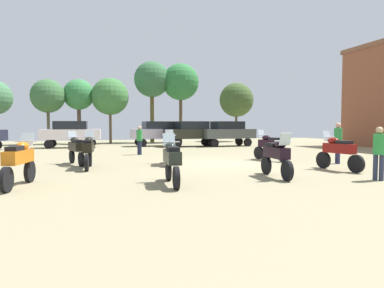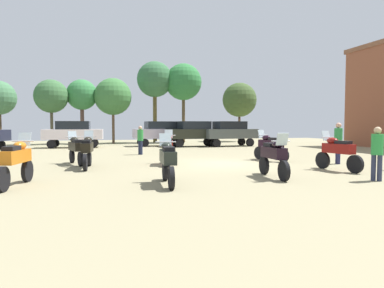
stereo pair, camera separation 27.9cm
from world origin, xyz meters
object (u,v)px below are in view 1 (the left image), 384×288
(motorcycle_3, at_px, (88,150))
(tree_7, at_px, (236,100))
(car_1, at_px, (192,132))
(tree_8, at_px, (110,97))
(motorcycle_4, at_px, (270,146))
(motorcycle_8, at_px, (169,148))
(motorcycle_2, at_px, (76,148))
(person_2, at_px, (379,149))
(motorcycle_5, at_px, (338,151))
(car_4, at_px, (227,132))
(tree_5, at_px, (152,80))
(motorcycle_9, at_px, (276,155))
(tree_2, at_px, (79,95))
(person_3, at_px, (139,138))
(motorcycle_12, at_px, (19,160))
(tree_4, at_px, (181,82))
(person_1, at_px, (338,140))
(car_5, at_px, (71,132))
(motorcycle_11, at_px, (172,160))
(tree_1, at_px, (48,96))
(car_3, at_px, (158,132))

(motorcycle_3, bearing_deg, tree_7, 56.75)
(car_1, relative_size, tree_8, 0.74)
(motorcycle_4, relative_size, motorcycle_8, 1.05)
(motorcycle_3, bearing_deg, motorcycle_2, 113.08)
(person_2, bearing_deg, tree_8, 159.58)
(motorcycle_5, bearing_deg, car_4, 74.56)
(tree_5, xyz_separation_m, tree_8, (-4.01, -0.78, -1.76))
(motorcycle_8, distance_m, motorcycle_9, 5.24)
(tree_2, bearing_deg, tree_8, -12.36)
(car_4, bearing_deg, motorcycle_8, 142.63)
(motorcycle_4, bearing_deg, person_3, 122.92)
(motorcycle_2, distance_m, motorcycle_12, 5.35)
(motorcycle_12, distance_m, tree_4, 25.27)
(person_2, bearing_deg, motorcycle_9, -153.91)
(tree_4, bearing_deg, car_4, -73.49)
(tree_4, bearing_deg, person_1, -84.41)
(car_5, bearing_deg, car_1, -93.82)
(tree_5, bearing_deg, person_3, -102.81)
(tree_2, xyz_separation_m, tree_8, (2.75, -0.60, -0.12))
(car_5, bearing_deg, tree_4, -57.95)
(tree_5, height_order, tree_8, tree_5)
(motorcycle_3, height_order, car_1, car_1)
(motorcycle_11, bearing_deg, tree_4, 79.72)
(motorcycle_2, distance_m, motorcycle_8, 4.03)
(tree_1, bearing_deg, motorcycle_11, -75.86)
(tree_2, distance_m, tree_8, 2.82)
(motorcycle_2, xyz_separation_m, person_1, (11.08, -2.87, 0.36))
(motorcycle_5, relative_size, tree_4, 0.28)
(person_1, height_order, tree_4, tree_4)
(tree_4, height_order, tree_8, tree_4)
(motorcycle_2, bearing_deg, tree_2, 74.80)
(person_1, bearing_deg, tree_2, 45.41)
(motorcycle_3, distance_m, car_1, 14.47)
(person_1, relative_size, tree_4, 0.24)
(motorcycle_5, relative_size, tree_1, 0.38)
(motorcycle_9, bearing_deg, person_3, -68.23)
(motorcycle_3, relative_size, motorcycle_12, 1.02)
(tree_4, bearing_deg, car_1, -96.83)
(motorcycle_9, xyz_separation_m, tree_2, (-6.80, 23.22, 3.70))
(motorcycle_11, relative_size, tree_4, 0.29)
(motorcycle_3, bearing_deg, motorcycle_8, 11.31)
(motorcycle_9, bearing_deg, motorcycle_12, 0.83)
(tree_5, bearing_deg, tree_1, -174.88)
(motorcycle_12, xyz_separation_m, tree_2, (0.89, 22.74, 3.69))
(motorcycle_4, height_order, tree_8, tree_8)
(motorcycle_12, height_order, car_5, car_5)
(tree_1, distance_m, tree_8, 5.29)
(motorcycle_4, relative_size, motorcycle_5, 1.04)
(person_3, distance_m, tree_7, 18.46)
(motorcycle_11, xyz_separation_m, car_3, (3.06, 18.15, 0.45))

